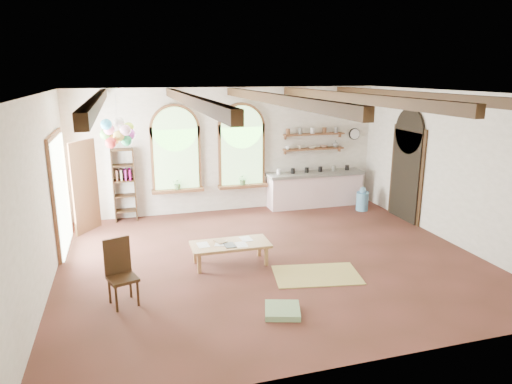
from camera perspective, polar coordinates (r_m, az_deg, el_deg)
name	(u,v)px	position (r m, az deg, el deg)	size (l,w,h in m)	color
floor	(271,259)	(9.09, 1.91, -8.31)	(8.00, 8.00, 0.00)	brown
ceiling_beams	(273,99)	(8.38, 2.10, 11.60)	(6.20, 6.80, 0.18)	#351F10
window_left	(176,152)	(11.60, -9.98, 4.95)	(1.30, 0.28, 2.20)	brown
window_right	(242,149)	(11.90, -1.79, 5.40)	(1.30, 0.28, 2.20)	brown
left_doorway	(60,194)	(10.12, -23.25, -0.24)	(0.10, 1.90, 2.50)	brown
right_doorway	(406,176)	(11.77, 18.20, 1.93)	(0.10, 1.30, 2.40)	black
kitchen_counter	(315,189)	(12.57, 7.38, 0.41)	(2.68, 0.62, 0.94)	white
wall_shelf_lower	(314,149)	(12.51, 7.21, 5.37)	(1.70, 0.24, 0.04)	brown
wall_shelf_upper	(314,134)	(12.45, 7.27, 7.19)	(1.70, 0.24, 0.04)	brown
wall_clock	(355,134)	(13.07, 12.22, 7.11)	(0.32, 0.32, 0.04)	black
bookshelf	(124,185)	(11.57, -16.16, 0.86)	(0.53, 0.32, 1.80)	#351F10
coffee_table	(230,246)	(8.72, -3.23, -6.71)	(1.49, 0.69, 0.42)	#A8804D
side_chair	(123,286)	(7.61, -16.32, -11.21)	(0.53, 0.53, 1.06)	#351F10
floor_mat	(317,275)	(8.45, 7.60, -10.23)	(1.53, 0.94, 0.02)	tan
floor_cushion	(282,310)	(7.18, 3.32, -14.57)	(0.53, 0.53, 0.09)	#799F6D
water_jug_a	(362,200)	(12.48, 13.15, -0.95)	(0.32, 0.32, 0.62)	#5D9DC8
water_jug_b	(362,201)	(12.41, 13.15, -1.05)	(0.32, 0.32, 0.61)	#5D9DC8
balloon_cluster	(118,133)	(10.02, -16.91, 7.09)	(0.73, 0.75, 1.14)	silver
table_book	(216,242)	(8.73, -4.98, -6.30)	(0.18, 0.25, 0.02)	olive
tablet	(230,245)	(8.59, -3.31, -6.65)	(0.19, 0.28, 0.01)	black
potted_plant_left	(178,183)	(11.65, -9.75, 1.07)	(0.27, 0.23, 0.30)	#598C4C
potted_plant_right	(243,179)	(11.95, -1.63, 1.62)	(0.27, 0.23, 0.30)	#598C4C
shelf_cup_a	(288,148)	(12.22, 3.97, 5.56)	(0.12, 0.10, 0.10)	white
shelf_cup_b	(300,147)	(12.35, 5.51, 5.61)	(0.10, 0.10, 0.09)	beige
shelf_bowl_a	(312,147)	(12.48, 7.01, 5.58)	(0.22, 0.22, 0.05)	beige
shelf_bowl_b	(324,147)	(12.62, 8.47, 5.65)	(0.20, 0.20, 0.06)	#8C664C
shelf_vase	(336,144)	(12.76, 9.92, 5.98)	(0.18, 0.18, 0.19)	slate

